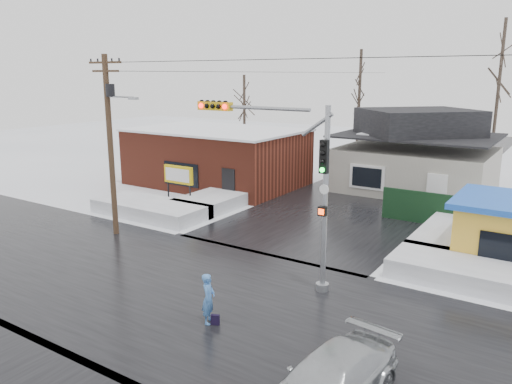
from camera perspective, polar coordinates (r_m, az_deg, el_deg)
The scene contains 20 objects.
ground at distance 19.27m, azimuth -7.49°, elevation -11.51°, with size 120.00×120.00×0.00m, color white.
road_ns at distance 19.26m, azimuth -7.49°, elevation -11.49°, with size 10.00×120.00×0.02m, color black.
road_ew at distance 19.26m, azimuth -7.49°, elevation -11.49°, with size 120.00×10.00×0.02m, color black.
snowbank_nw at distance 29.78m, azimuth -11.95°, elevation -1.87°, with size 7.00×3.00×0.80m, color white.
snowbank_ne at distance 21.71m, azimuth 24.50°, elevation -8.59°, with size 7.00×3.00×0.80m, color white.
snowbank_nside_w at distance 32.17m, azimuth -3.13°, elevation -0.46°, with size 3.00×8.00×0.80m, color white.
snowbank_nside_e at distance 26.68m, azimuth 21.99°, elevation -4.35°, with size 3.00×8.00×0.80m, color white.
traffic_signal at distance 18.85m, azimuth 3.65°, elevation 2.54°, with size 6.05×0.68×7.00m.
utility_pole at distance 25.79m, azimuth -16.27°, elevation 6.24°, with size 3.15×0.44×9.00m.
brick_building at distance 37.33m, azimuth -4.49°, elevation 4.07°, with size 12.20×8.20×4.12m.
marquee_sign at distance 31.19m, azimuth -8.86°, elevation 1.82°, with size 2.20×0.21×2.55m.
house at distance 36.83m, azimuth 17.84°, elevation 4.20°, with size 10.40×8.40×5.76m.
kiosk at distance 24.16m, azimuth 27.05°, elevation -4.02°, with size 4.60×4.60×2.88m.
fence at distance 28.53m, azimuth 21.91°, elevation -2.19°, with size 8.00×0.12×1.80m, color black.
tree_far_left at distance 42.13m, azimuth 11.83°, elevation 12.92°, with size 3.00×3.00×10.00m.
tree_far_mid at distance 41.55m, azimuth 26.33°, elevation 14.05°, with size 3.00×3.00×12.00m.
tree_far_west at distance 45.12m, azimuth -1.36°, elevation 11.18°, with size 3.00×3.00×8.00m.
pedestrian at distance 16.82m, azimuth -5.45°, elevation -12.07°, with size 0.63×0.41×1.72m, color #467DC6.
car at distance 13.22m, azimuth 8.45°, elevation -20.78°, with size 1.89×4.64×1.35m, color #B9BDC1.
shopping_bag at distance 16.96m, azimuth -4.68°, elevation -14.41°, with size 0.28×0.12×0.35m, color black.
Camera 1 is at (11.54, -13.15, 8.06)m, focal length 35.00 mm.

